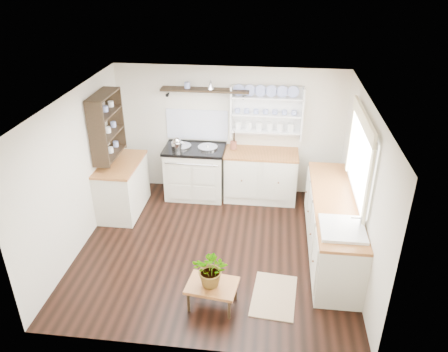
{
  "coord_description": "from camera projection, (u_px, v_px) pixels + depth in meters",
  "views": [
    {
      "loc": [
        0.77,
        -5.31,
        3.99
      ],
      "look_at": [
        0.11,
        0.25,
        1.1
      ],
      "focal_mm": 35.0,
      "sensor_mm": 36.0,
      "label": 1
    }
  ],
  "objects": [
    {
      "name": "back_cabinets",
      "position": [
        261.0,
        175.0,
        7.74
      ],
      "size": [
        1.27,
        0.63,
        0.9
      ],
      "color": "beige",
      "rests_on": "floor"
    },
    {
      "name": "wall_back",
      "position": [
        229.0,
        131.0,
        7.75
      ],
      "size": [
        4.0,
        0.02,
        2.3
      ],
      "primitive_type": "cube",
      "color": "beige",
      "rests_on": "ground"
    },
    {
      "name": "wall_right",
      "position": [
        362.0,
        189.0,
        5.86
      ],
      "size": [
        0.02,
        3.8,
        2.3
      ],
      "primitive_type": "cube",
      "color": "beige",
      "rests_on": "ground"
    },
    {
      "name": "utensil_crock",
      "position": [
        233.0,
        145.0,
        7.62
      ],
      "size": [
        0.12,
        0.12,
        0.14
      ],
      "primitive_type": "cylinder",
      "color": "brown",
      "rests_on": "back_cabinets"
    },
    {
      "name": "plate_rack",
      "position": [
        267.0,
        111.0,
        7.46
      ],
      "size": [
        1.2,
        0.22,
        0.9
      ],
      "color": "white",
      "rests_on": "wall_back"
    },
    {
      "name": "belfast_sink",
      "position": [
        341.0,
        237.0,
        5.48
      ],
      "size": [
        0.55,
        0.6,
        0.45
      ],
      "color": "white",
      "rests_on": "right_cabinets"
    },
    {
      "name": "floor_rug",
      "position": [
        274.0,
        296.0,
        5.67
      ],
      "size": [
        0.62,
        0.89,
        0.02
      ],
      "primitive_type": "cube",
      "rotation": [
        0.0,
        0.0,
        -0.09
      ],
      "color": "#937B55",
      "rests_on": "floor"
    },
    {
      "name": "aga_cooker",
      "position": [
        195.0,
        171.0,
        7.83
      ],
      "size": [
        1.06,
        0.73,
        0.97
      ],
      "color": "beige",
      "rests_on": "floor"
    },
    {
      "name": "window",
      "position": [
        360.0,
        156.0,
        5.81
      ],
      "size": [
        0.08,
        1.55,
        1.22
      ],
      "color": "white",
      "rests_on": "wall_right"
    },
    {
      "name": "kettle",
      "position": [
        177.0,
        144.0,
        7.49
      ],
      "size": [
        0.19,
        0.19,
        0.23
      ],
      "primitive_type": null,
      "color": "silver",
      "rests_on": "aga_cooker"
    },
    {
      "name": "left_shelving",
      "position": [
        107.0,
        125.0,
        6.88
      ],
      "size": [
        0.28,
        0.8,
        1.05
      ],
      "primitive_type": "cube",
      "color": "black",
      "rests_on": "wall_left"
    },
    {
      "name": "high_shelf",
      "position": [
        205.0,
        90.0,
        7.34
      ],
      "size": [
        1.5,
        0.29,
        0.16
      ],
      "color": "black",
      "rests_on": "wall_back"
    },
    {
      "name": "potted_plant",
      "position": [
        212.0,
        269.0,
        5.27
      ],
      "size": [
        0.48,
        0.43,
        0.48
      ],
      "primitive_type": "imported",
      "rotation": [
        0.0,
        0.0,
        -0.14
      ],
      "color": "#3F7233",
      "rests_on": "center_table"
    },
    {
      "name": "floor",
      "position": [
        215.0,
        248.0,
        6.6
      ],
      "size": [
        4.0,
        3.8,
        0.01
      ],
      "primitive_type": "cube",
      "color": "black",
      "rests_on": "ground"
    },
    {
      "name": "right_cabinets",
      "position": [
        332.0,
        226.0,
        6.3
      ],
      "size": [
        0.62,
        2.43,
        0.9
      ],
      "color": "beige",
      "rests_on": "floor"
    },
    {
      "name": "center_table",
      "position": [
        212.0,
        287.0,
        5.4
      ],
      "size": [
        0.67,
        0.51,
        0.33
      ],
      "rotation": [
        0.0,
        0.0,
        -0.12
      ],
      "color": "brown",
      "rests_on": "floor"
    },
    {
      "name": "left_cabinets",
      "position": [
        123.0,
        186.0,
        7.36
      ],
      "size": [
        0.62,
        1.13,
        0.9
      ],
      "color": "beige",
      "rests_on": "floor"
    },
    {
      "name": "ceiling",
      "position": [
        213.0,
        101.0,
        5.55
      ],
      "size": [
        4.0,
        3.8,
        0.01
      ],
      "primitive_type": "cube",
      "color": "white",
      "rests_on": "wall_back"
    },
    {
      "name": "wall_left",
      "position": [
        77.0,
        173.0,
        6.28
      ],
      "size": [
        0.02,
        3.8,
        2.3
      ],
      "primitive_type": "cube",
      "color": "beige",
      "rests_on": "ground"
    }
  ]
}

